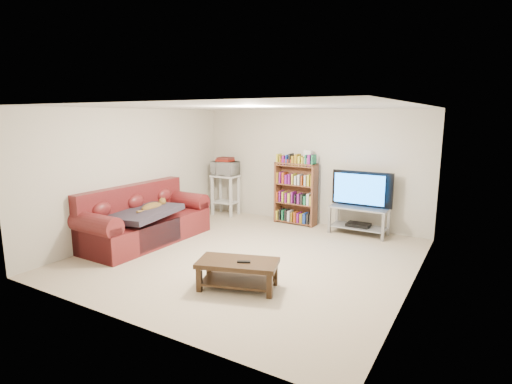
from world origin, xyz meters
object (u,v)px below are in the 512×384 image
Objects in this scene: sofa at (143,222)px; coffee_table at (238,269)px; bookshelf at (296,193)px; tv_stand at (359,216)px.

sofa is 2.76m from coffee_table.
sofa is at bearing -125.27° from bookshelf.
sofa is 2.19× the size of tv_stand.
coffee_table is 0.89× the size of bookshelf.
coffee_table is at bearing -17.05° from sofa.
sofa is at bearing -143.34° from tv_stand.
tv_stand is (3.30, 2.41, 0.02)m from sofa.
tv_stand is at bearing 60.16° from coffee_table.
coffee_table is 3.33m from tv_stand.
coffee_table is at bearing -75.92° from bookshelf.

